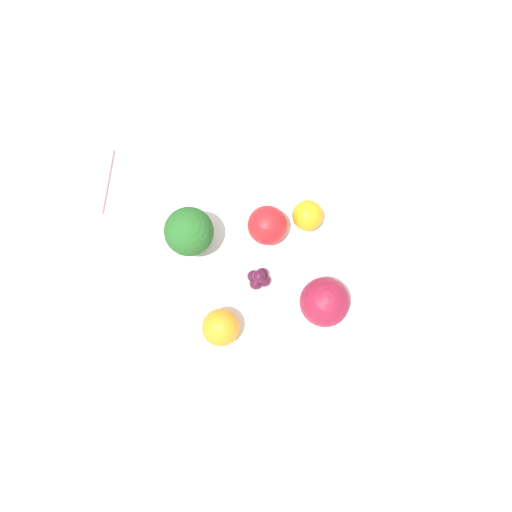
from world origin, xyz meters
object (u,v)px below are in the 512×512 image
bowl (256,262)px  grape_cluster (259,278)px  spoon (102,181)px  apple_green (325,302)px  orange_back (221,327)px  apple_red (270,226)px  orange_front (308,215)px  broccoli (189,232)px

bowl → grape_cluster: bearing=118.4°
bowl → spoon: 0.23m
apple_green → orange_back: bearing=34.5°
apple_red → spoon: bearing=0.5°
apple_green → orange_front: (0.05, -0.09, -0.01)m
orange_front → orange_back: 0.16m
grape_cluster → orange_back: bearing=75.0°
apple_green → orange_back: apple_green is taller
broccoli → orange_back: 0.11m
grape_cluster → broccoli: bearing=-9.4°
broccoli → spoon: bearing=-15.4°
spoon → apple_red: bearing=-179.5°
spoon → orange_back: bearing=150.6°
bowl → apple_green: (-0.09, 0.03, 0.05)m
spoon → broccoli: bearing=164.6°
orange_back → apple_green: bearing=-145.5°
apple_green → spoon: apple_green is taller
broccoli → orange_front: bearing=-147.5°
apple_red → orange_back: apple_red is taller
bowl → grape_cluster: size_ratio=9.13×
orange_front → orange_back: size_ratio=0.87×
apple_green → grape_cluster: bearing=-2.0°
apple_green → broccoli: bearing=-6.0°
broccoli → apple_green: size_ratio=1.24×
broccoli → apple_red: size_ratio=1.50×
orange_back → grape_cluster: 0.07m
bowl → broccoli: broccoli is taller
orange_back → grape_cluster: size_ratio=1.50×
apple_green → spoon: size_ratio=0.61×
orange_back → spoon: size_ratio=0.46×
orange_front → spoon: bearing=6.8°
spoon → grape_cluster: bearing=166.8°
bowl → apple_green: bearing=164.1°
orange_back → orange_front: bearing=-106.0°
grape_cluster → spoon: 0.24m
apple_red → apple_green: apple_green is taller
bowl → broccoli: size_ratio=3.71×
bowl → apple_green: apple_green is taller
apple_red → grape_cluster: (-0.01, 0.06, -0.01)m
orange_front → orange_back: (0.04, 0.15, 0.00)m
apple_red → orange_back: size_ratio=1.09×
bowl → apple_red: apple_red is taller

